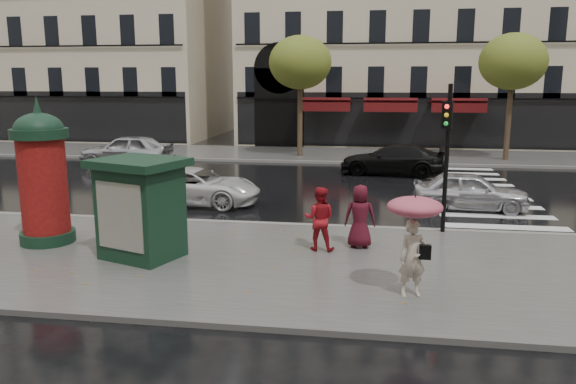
% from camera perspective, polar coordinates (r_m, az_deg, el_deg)
% --- Properties ---
extents(ground, '(160.00, 160.00, 0.00)m').
position_cam_1_polar(ground, '(13.72, -0.14, -6.93)').
color(ground, black).
rests_on(ground, ground).
extents(near_sidewalk, '(90.00, 7.00, 0.12)m').
position_cam_1_polar(near_sidewalk, '(13.23, -0.47, -7.36)').
color(near_sidewalk, '#474744').
rests_on(near_sidewalk, ground).
extents(far_sidewalk, '(90.00, 6.00, 0.12)m').
position_cam_1_polar(far_sidewalk, '(32.21, 4.97, 3.77)').
color(far_sidewalk, '#474744').
rests_on(far_sidewalk, ground).
extents(near_kerb, '(90.00, 0.25, 0.14)m').
position_cam_1_polar(near_kerb, '(16.55, 1.43, -3.46)').
color(near_kerb, slate).
rests_on(near_kerb, ground).
extents(far_kerb, '(90.00, 0.25, 0.14)m').
position_cam_1_polar(far_kerb, '(29.25, 4.60, 3.02)').
color(far_kerb, slate).
rests_on(far_kerb, ground).
extents(zebra_crossing, '(3.60, 11.75, 0.01)m').
position_cam_1_polar(zebra_crossing, '(23.23, 18.38, 0.12)').
color(zebra_crossing, silver).
rests_on(zebra_crossing, ground).
extents(tree_far_left, '(3.40, 3.40, 6.64)m').
position_cam_1_polar(tree_far_left, '(31.14, 1.25, 12.97)').
color(tree_far_left, '#38281C').
rests_on(tree_far_left, ground).
extents(tree_far_right, '(3.40, 3.40, 6.64)m').
position_cam_1_polar(tree_far_right, '(31.67, 21.88, 12.15)').
color(tree_far_right, '#38281C').
rests_on(tree_far_right, ground).
extents(woman_umbrella, '(1.07, 1.07, 2.05)m').
position_cam_1_polar(woman_umbrella, '(11.11, 12.68, -3.71)').
color(woman_umbrella, '#BEAF9C').
rests_on(woman_umbrella, near_sidewalk).
extents(woman_red, '(0.82, 0.66, 1.60)m').
position_cam_1_polar(woman_red, '(13.93, 3.20, -2.72)').
color(woman_red, maroon).
rests_on(woman_red, near_sidewalk).
extents(man_burgundy, '(0.79, 0.51, 1.61)m').
position_cam_1_polar(man_burgundy, '(14.24, 7.33, -2.46)').
color(man_burgundy, '#460E1A').
rests_on(man_burgundy, near_sidewalk).
extents(morris_column, '(1.41, 1.41, 3.80)m').
position_cam_1_polar(morris_column, '(15.68, -23.67, 1.74)').
color(morris_column, black).
rests_on(morris_column, near_sidewalk).
extents(traffic_light, '(0.30, 0.40, 4.08)m').
position_cam_1_polar(traffic_light, '(15.82, 15.83, 4.72)').
color(traffic_light, black).
rests_on(traffic_light, near_sidewalk).
extents(newsstand, '(2.42, 2.24, 2.37)m').
position_cam_1_polar(newsstand, '(13.71, -14.73, -1.51)').
color(newsstand, black).
rests_on(newsstand, near_sidewalk).
extents(car_silver, '(3.86, 1.74, 1.29)m').
position_cam_1_polar(car_silver, '(19.70, 17.99, 0.10)').
color(car_silver, '#BDBCC1').
rests_on(car_silver, ground).
extents(car_white, '(4.66, 2.33, 1.27)m').
position_cam_1_polar(car_white, '(19.88, -9.41, 0.58)').
color(car_white, silver).
rests_on(car_white, ground).
extents(car_black, '(4.91, 2.39, 1.38)m').
position_cam_1_polar(car_black, '(26.20, 10.57, 3.25)').
color(car_black, black).
rests_on(car_black, ground).
extents(car_far_silver, '(4.66, 1.91, 1.58)m').
position_cam_1_polar(car_far_silver, '(29.59, -16.06, 4.12)').
color(car_far_silver, '#B4B5B9').
rests_on(car_far_silver, ground).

